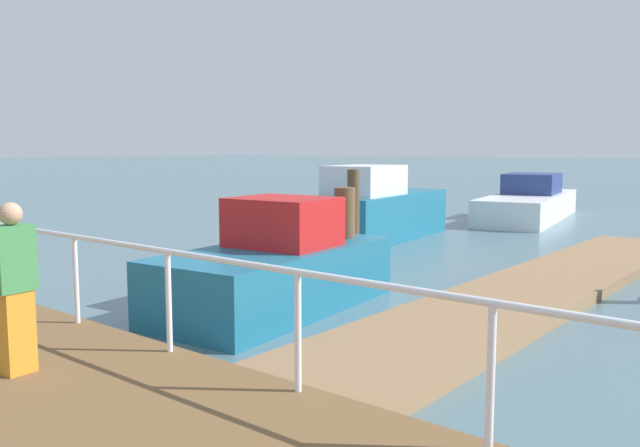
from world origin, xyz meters
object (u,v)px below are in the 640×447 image
moored_boat_0 (377,210)px  pedestrian_1 (14,286)px  moored_boat_2 (529,203)px  moored_boat_4 (277,269)px

moored_boat_0 → pedestrian_1: bearing=-161.2°
moored_boat_2 → moored_boat_4: (-15.04, -1.91, 0.06)m
moored_boat_4 → pedestrian_1: size_ratio=2.71×
moored_boat_4 → pedestrian_1: bearing=-168.9°
pedestrian_1 → moored_boat_2: bearing=8.1°
moored_boat_0 → moored_boat_2: size_ratio=0.69×
moored_boat_4 → pedestrian_1: (-4.49, -0.88, 0.60)m
moored_boat_0 → moored_boat_4: bearing=-156.8°
moored_boat_0 → moored_boat_2: moored_boat_0 is taller
moored_boat_2 → pedestrian_1: bearing=-171.9°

